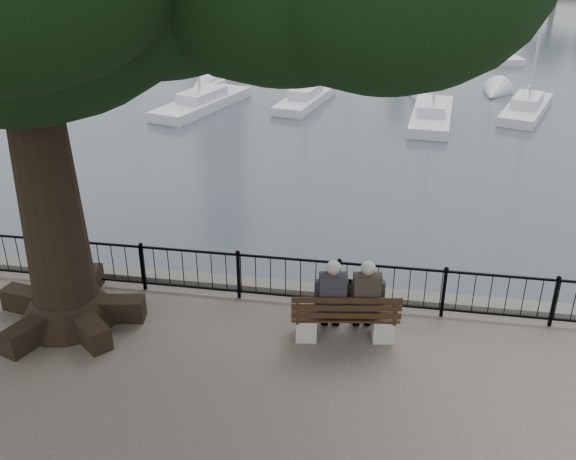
# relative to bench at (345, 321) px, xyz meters

# --- Properties ---
(harbor) EXTENTS (260.00, 260.00, 1.20)m
(harbor) POSITION_rel_bench_xyz_m (-1.22, 1.54, -0.86)
(harbor) COLOR #514F4C
(harbor) RESTS_ON ground
(railing) EXTENTS (22.06, 0.06, 1.00)m
(railing) POSITION_rel_bench_xyz_m (-1.22, 1.04, 0.20)
(railing) COLOR black
(railing) RESTS_ON ground
(bench) EXTENTS (1.99, 0.86, 1.02)m
(bench) POSITION_rel_bench_xyz_m (0.00, 0.00, 0.00)
(bench) COLOR #9B9A94
(bench) RESTS_ON ground
(person_left) EXTENTS (0.52, 0.84, 1.62)m
(person_left) POSITION_rel_bench_xyz_m (-0.25, 0.07, 0.39)
(person_left) COLOR black
(person_left) RESTS_ON ground
(person_right) EXTENTS (0.52, 0.84, 1.62)m
(person_right) POSITION_rel_bench_xyz_m (0.34, 0.16, 0.39)
(person_right) COLOR black
(person_right) RESTS_ON ground
(sailboat_a) EXTENTS (3.42, 6.34, 10.32)m
(sailboat_a) POSITION_rel_bench_xyz_m (-8.21, 18.55, -1.06)
(sailboat_a) COLOR silver
(sailboat_a) RESTS_ON ground
(sailboat_b) EXTENTS (2.46, 5.40, 10.34)m
(sailboat_b) POSITION_rel_bench_xyz_m (-3.60, 20.15, -1.04)
(sailboat_b) COLOR silver
(sailboat_b) RESTS_ON ground
(sailboat_c) EXTENTS (2.13, 5.97, 11.68)m
(sailboat_c) POSITION_rel_bench_xyz_m (2.24, 18.25, -1.03)
(sailboat_c) COLOR silver
(sailboat_c) RESTS_ON ground
(sailboat_d) EXTENTS (3.18, 5.65, 10.26)m
(sailboat_d) POSITION_rel_bench_xyz_m (6.49, 20.12, -1.05)
(sailboat_d) COLOR silver
(sailboat_d) RESTS_ON ground
(sailboat_e) EXTENTS (2.96, 5.40, 11.69)m
(sailboat_e) POSITION_rel_bench_xyz_m (-15.85, 28.55, -1.01)
(sailboat_e) COLOR silver
(sailboat_e) RESTS_ON ground
(sailboat_f) EXTENTS (1.66, 4.88, 9.53)m
(sailboat_f) POSITION_rel_bench_xyz_m (-2.38, 31.80, -1.05)
(sailboat_f) COLOR silver
(sailboat_f) RESTS_ON ground
(sailboat_g) EXTENTS (2.94, 5.41, 10.10)m
(sailboat_g) POSITION_rel_bench_xyz_m (6.75, 33.27, -1.05)
(sailboat_g) COLOR silver
(sailboat_g) RESTS_ON ground
(sailboat_h) EXTENTS (2.76, 5.74, 12.93)m
(sailboat_h) POSITION_rel_bench_xyz_m (-4.24, 39.42, -0.98)
(sailboat_h) COLOR silver
(sailboat_h) RESTS_ON ground
(sailboat_i) EXTENTS (3.18, 5.21, 10.85)m
(sailboat_i) POSITION_rel_bench_xyz_m (-4.96, 29.89, -1.03)
(sailboat_i) COLOR silver
(sailboat_i) RESTS_ON ground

